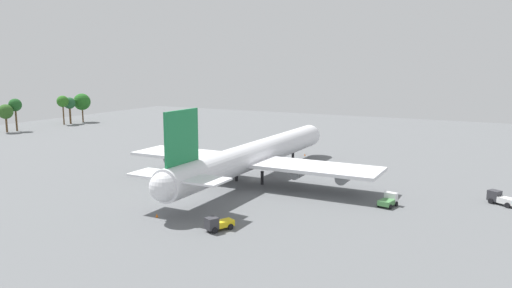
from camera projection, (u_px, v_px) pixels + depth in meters
The scene contains 9 objects.
ground_plane at pixel (256, 180), 113.01m from camera, with size 292.23×292.23×0.00m, color slate.
cargo_airplane at pixel (255, 155), 111.58m from camera, with size 73.06×58.92×18.58m.
cargo_loader at pixel (205, 158), 132.63m from camera, with size 3.39×4.21×2.20m.
baggage_tug at pixel (388, 200), 91.81m from camera, with size 4.50×3.41×2.42m.
maintenance_van at pixel (501, 198), 92.81m from camera, with size 4.32×5.52×2.49m.
pushback_tractor at pixel (218, 224), 78.44m from camera, with size 5.10×3.73×2.37m.
safety_cone_nose at pixel (305, 155), 142.19m from camera, with size 0.45×0.45×0.65m, color orange.
safety_cone_tail at pixel (157, 215), 85.30m from camera, with size 0.47×0.47×0.67m, color orange.
tree_line_backdrop at pixel (0, 109), 186.60m from camera, with size 106.01×7.57×15.09m.
Camera 1 is at (-97.73, -50.78, 26.62)m, focal length 34.25 mm.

